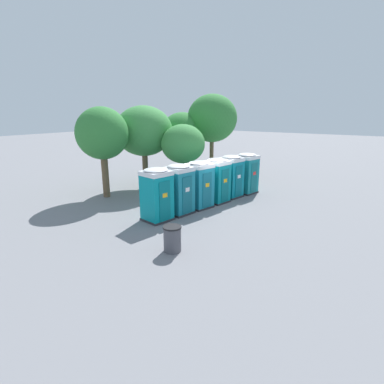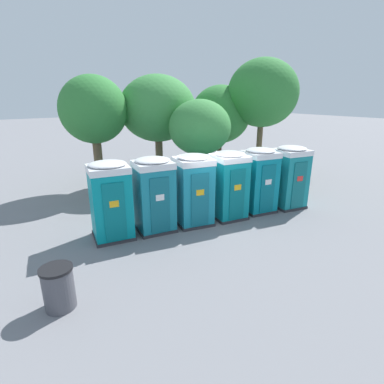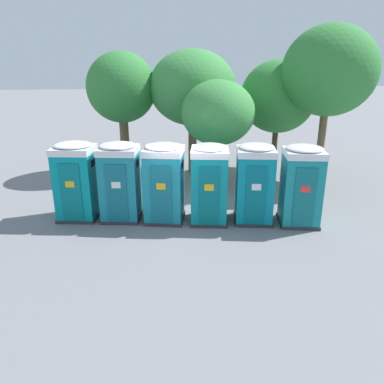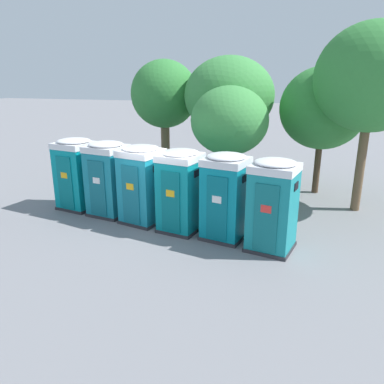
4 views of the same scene
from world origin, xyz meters
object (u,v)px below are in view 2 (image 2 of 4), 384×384
object	(u,v)px
street_tree_0	(200,128)
trash_can	(59,288)
portapotty_0	(111,200)
portapotty_5	(289,177)
street_tree_3	(158,109)
portapotty_2	(194,190)
portapotty_3	(229,185)
portapotty_1	(154,194)
street_tree_1	(263,93)
street_tree_2	(94,111)
portapotty_4	(259,180)
street_tree_4	(220,115)

from	to	relation	value
street_tree_0	trash_can	distance (m)	9.05
portapotty_0	portapotty_5	distance (m)	7.15
street_tree_0	street_tree_3	distance (m)	2.90
portapotty_2	portapotty_3	bearing A→B (deg)	-12.12
portapotty_1	street_tree_3	size ratio (longest dim) A/B	0.47
street_tree_1	portapotty_2	bearing A→B (deg)	-154.67
portapotty_2	street_tree_2	distance (m)	6.51
portapotty_4	street_tree_4	xyz separation A→B (m)	(2.65, 5.50, 2.12)
portapotty_5	street_tree_1	distance (m)	5.84
portapotty_0	street_tree_4	distance (m)	9.62
portapotty_5	street_tree_1	world-z (taller)	street_tree_1
street_tree_0	street_tree_1	xyz separation A→B (m)	(4.55, 0.54, 1.49)
street_tree_2	portapotty_0	bearing A→B (deg)	-105.17
portapotty_3	street_tree_3	world-z (taller)	street_tree_3
portapotty_3	street_tree_2	bearing A→B (deg)	114.25
street_tree_2	street_tree_0	bearing A→B (deg)	-40.97
street_tree_0	street_tree_4	size ratio (longest dim) A/B	0.86
portapotty_0	trash_can	xyz separation A→B (m)	(-2.24, -2.62, -0.79)
street_tree_3	street_tree_4	size ratio (longest dim) A/B	1.09
street_tree_4	trash_can	distance (m)	12.98
portapotty_0	street_tree_0	xyz separation A→B (m)	(5.07, 2.07, 1.76)
street_tree_2	street_tree_3	size ratio (longest dim) A/B	0.98
street_tree_0	street_tree_4	bearing A→B (deg)	36.17
portapotty_4	street_tree_2	world-z (taller)	street_tree_2
portapotty_1	trash_can	world-z (taller)	portapotty_1
portapotty_0	street_tree_1	xyz separation A→B (m)	(9.62, 2.62, 3.25)
portapotty_4	trash_can	world-z (taller)	portapotty_4
portapotty_2	street_tree_2	world-z (taller)	street_tree_2
portapotty_2	street_tree_0	distance (m)	3.94
street_tree_4	trash_can	xyz separation A→B (m)	(-10.51, -7.03, -2.91)
portapotty_2	trash_can	xyz separation A→B (m)	(-5.03, -2.00, -0.79)
portapotty_1	portapotty_4	bearing A→B (deg)	-10.77
portapotty_1	portapotty_4	xyz separation A→B (m)	(4.22, -0.80, 0.00)
street_tree_4	portapotty_5	bearing A→B (deg)	-102.20
portapotty_4	street_tree_2	distance (m)	7.99
portapotty_1	portapotty_2	world-z (taller)	same
street_tree_2	street_tree_4	distance (m)	6.91
street_tree_0	portapotty_4	bearing A→B (deg)	-80.09
street_tree_4	portapotty_4	bearing A→B (deg)	-115.77
portapotty_2	trash_can	distance (m)	5.47
portapotty_0	trash_can	size ratio (longest dim) A/B	2.58
street_tree_2	street_tree_4	world-z (taller)	street_tree_2
trash_can	portapotty_0	bearing A→B (deg)	49.46
portapotty_3	street_tree_1	bearing A→B (deg)	33.06
street_tree_2	trash_can	xyz separation A→B (m)	(-3.66, -7.86, -3.29)
street_tree_0	street_tree_4	world-z (taller)	street_tree_4
portapotty_4	street_tree_4	bearing A→B (deg)	64.23
portapotty_5	street_tree_3	size ratio (longest dim) A/B	0.47
street_tree_2	portapotty_4	bearing A→B (deg)	-56.41
portapotty_4	trash_can	bearing A→B (deg)	-168.94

